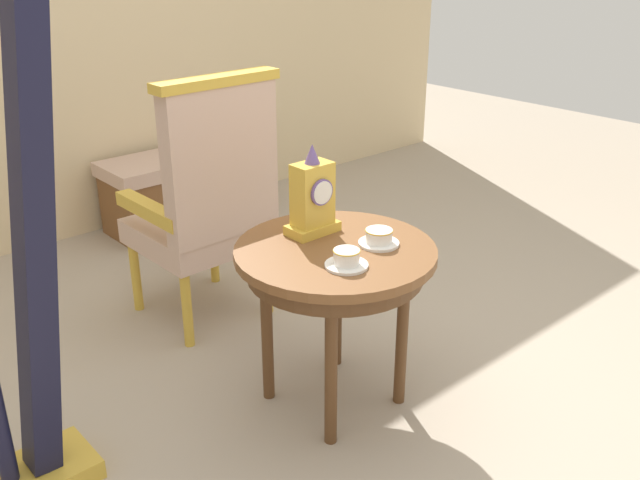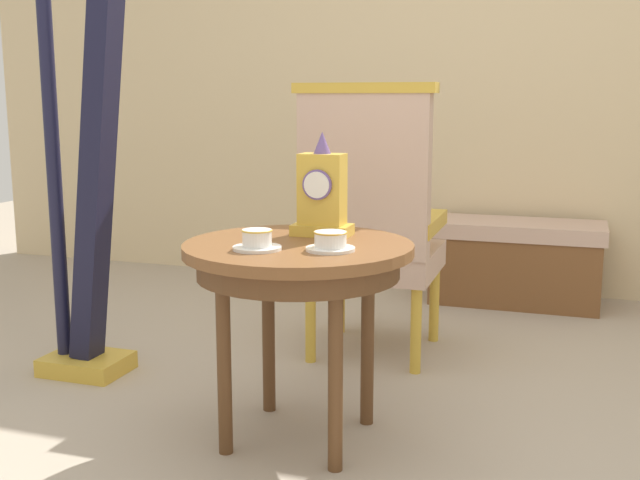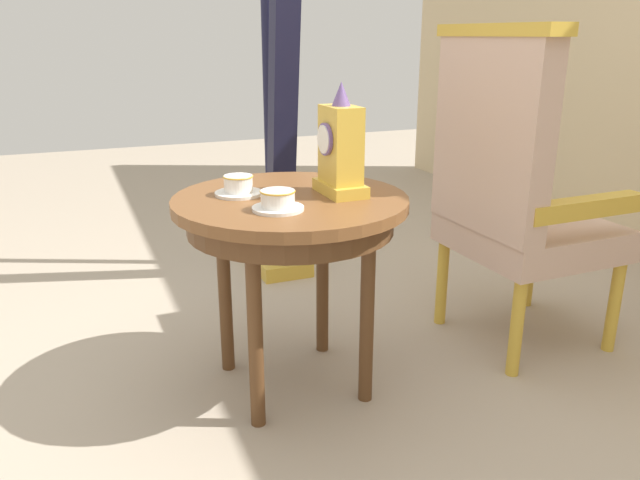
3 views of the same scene
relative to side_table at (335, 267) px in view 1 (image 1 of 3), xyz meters
name	(u,v)px [view 1 (image 1 of 3)]	position (x,y,z in m)	size (l,w,h in m)	color
ground_plane	(347,391)	(0.07, 0.00, -0.56)	(10.00, 10.00, 0.00)	tan
side_table	(335,267)	(0.00, 0.00, 0.00)	(0.72, 0.72, 0.64)	brown
teacup_left	(347,259)	(-0.08, -0.14, 0.10)	(0.15, 0.15, 0.06)	white
teacup_right	(379,238)	(0.13, -0.09, 0.10)	(0.15, 0.15, 0.06)	white
mantel_clock	(313,198)	(0.03, 0.15, 0.21)	(0.19, 0.11, 0.34)	gold
armchair	(208,199)	(0.01, 0.82, 0.03)	(0.56, 0.54, 1.14)	#CCA893
harp	(16,270)	(-0.98, 0.30, 0.20)	(0.40, 0.24, 1.87)	gold
window_bench	(179,189)	(0.51, 1.95, -0.34)	(0.90, 0.40, 0.44)	#CCA893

